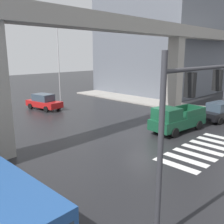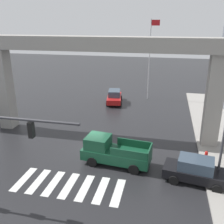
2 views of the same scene
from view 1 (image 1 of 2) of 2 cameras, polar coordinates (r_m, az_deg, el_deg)
The scene contains 10 objects.
ground_plane at distance 19.94m, azimuth 7.09°, elevation -4.85°, with size 120.00×120.00×0.00m, color #232326.
crosswalk_stripes at distance 17.59m, azimuth 19.77°, elevation -8.02°, with size 7.15×2.80×0.01m.
elevated_overpass at distance 21.19m, azimuth 0.35°, elevation 17.14°, with size 53.07×1.83×9.04m.
sidewalk_east at distance 29.80m, azimuth 16.83°, elevation 0.85°, with size 4.00×36.00×0.15m, color #9E9991.
pickup_truck at distance 20.63m, azimuth 14.19°, elevation -1.68°, with size 5.27×2.48×2.08m.
sedan_black at distance 25.45m, azimuth 23.18°, elevation 0.10°, with size 4.53×2.47×1.72m.
sedan_red at distance 29.17m, azimuth -15.14°, elevation 2.26°, with size 2.47×4.53×1.72m.
traffic_signal_mast at distance 10.77m, azimuth 22.25°, elevation 4.45°, with size 10.89×0.32×6.20m.
fire_hydrant at distance 27.62m, azimuth 18.23°, elevation 0.57°, with size 0.24×0.24×0.85m.
flagpole at distance 33.41m, azimuth -11.91°, elevation 12.78°, with size 1.16×0.12×10.56m.
Camera 1 is at (-15.08, -11.52, 6.11)m, focal length 40.45 mm.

